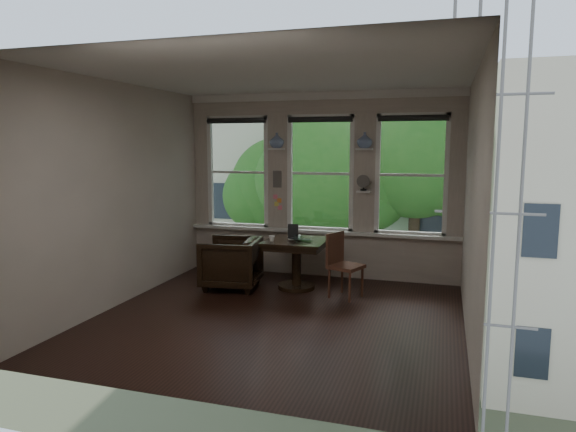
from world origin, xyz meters
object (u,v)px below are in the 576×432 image
(armchair_left, at_px, (231,263))
(laptop, at_px, (299,240))
(table, at_px, (296,264))
(side_chair_right, at_px, (346,266))
(mug, at_px, (272,238))

(armchair_left, distance_m, laptop, 1.11)
(table, xyz_separation_m, side_chair_right, (0.80, -0.24, 0.09))
(table, relative_size, side_chair_right, 0.98)
(armchair_left, height_order, laptop, laptop)
(table, bearing_deg, laptop, -53.02)
(laptop, bearing_deg, side_chair_right, 0.67)
(table, bearing_deg, mug, -146.42)
(side_chair_right, relative_size, laptop, 2.66)
(table, height_order, armchair_left, armchair_left)
(side_chair_right, bearing_deg, armchair_left, 111.81)
(table, height_order, laptop, laptop)
(mug, bearing_deg, armchair_left, -176.64)
(laptop, xyz_separation_m, mug, (-0.38, -0.12, 0.03))
(table, xyz_separation_m, laptop, (0.07, -0.09, 0.39))
(table, distance_m, side_chair_right, 0.84)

